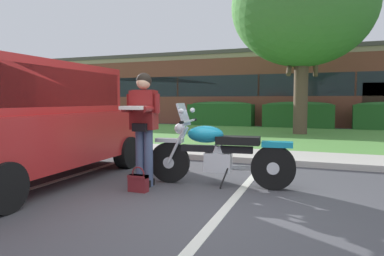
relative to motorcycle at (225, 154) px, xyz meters
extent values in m
plane|color=#424247|center=(-0.23, -1.21, -0.49)|extent=(140.00, 140.00, 0.00)
cube|color=#B7B2A8|center=(-0.23, 2.10, -0.43)|extent=(60.00, 0.20, 0.12)
cube|color=#B7B2A8|center=(-0.23, 2.95, -0.45)|extent=(60.00, 1.50, 0.08)
cube|color=#518E3D|center=(-0.23, 7.63, -0.46)|extent=(60.00, 7.86, 0.06)
cube|color=silver|center=(-2.60, -1.01, -0.49)|extent=(0.28, 4.40, 0.01)
cube|color=silver|center=(0.34, -1.01, -0.49)|extent=(0.28, 4.40, 0.01)
cylinder|color=black|center=(-0.87, -0.10, -0.17)|extent=(0.65, 0.17, 0.64)
cylinder|color=silver|center=(-0.87, -0.10, -0.17)|extent=(0.19, 0.14, 0.18)
cylinder|color=black|center=(0.72, 0.07, -0.17)|extent=(0.66, 0.25, 0.64)
cylinder|color=silver|center=(0.72, 0.07, -0.17)|extent=(0.20, 0.22, 0.18)
cube|color=silver|center=(-0.87, -0.10, 0.18)|extent=(0.45, 0.18, 0.06)
cube|color=teal|center=(0.77, 0.08, 0.17)|extent=(0.46, 0.24, 0.08)
cylinder|color=silver|center=(-0.73, -0.16, 0.11)|extent=(0.31, 0.08, 0.58)
cylinder|color=silver|center=(-0.75, 0.00, 0.11)|extent=(0.31, 0.08, 0.58)
sphere|color=silver|center=(-0.70, -0.08, 0.37)|extent=(0.17, 0.17, 0.17)
cylinder|color=silver|center=(-0.56, -0.06, 0.49)|extent=(0.11, 0.72, 0.03)
cylinder|color=black|center=(-0.53, -0.42, 0.49)|extent=(0.05, 0.10, 0.04)
cylinder|color=black|center=(-0.60, 0.30, 0.49)|extent=(0.05, 0.10, 0.04)
sphere|color=silver|center=(-0.55, -0.36, 0.65)|extent=(0.08, 0.08, 0.08)
sphere|color=silver|center=(-0.62, 0.23, 0.65)|extent=(0.08, 0.08, 0.08)
cube|color=#B2BCC6|center=(-0.64, -0.07, 0.59)|extent=(0.18, 0.37, 0.35)
cube|color=black|center=(-0.13, -0.02, 0.07)|extent=(1.10, 0.21, 0.10)
ellipsoid|color=teal|center=(-0.30, -0.03, 0.29)|extent=(0.59, 0.38, 0.26)
cube|color=black|center=(0.20, 0.02, 0.21)|extent=(0.67, 0.34, 0.12)
cube|color=silver|center=(-0.10, -0.01, -0.13)|extent=(0.42, 0.28, 0.28)
cylinder|color=silver|center=(-0.13, -0.02, 0.03)|extent=(0.19, 0.14, 0.21)
cylinder|color=silver|center=(-0.06, -0.01, 0.03)|extent=(0.19, 0.14, 0.21)
cylinder|color=silver|center=(0.25, 0.16, -0.23)|extent=(0.61, 0.14, 0.08)
cylinder|color=silver|center=(0.45, 0.18, -0.23)|extent=(0.61, 0.14, 0.08)
cylinder|color=black|center=(0.04, -0.16, -0.34)|extent=(0.11, 0.13, 0.30)
cube|color=black|center=(-1.06, -0.46, -0.44)|extent=(0.12, 0.25, 0.10)
cube|color=black|center=(-1.20, -0.47, -0.44)|extent=(0.12, 0.25, 0.10)
cylinder|color=#47567A|center=(-1.06, -0.44, -0.06)|extent=(0.14, 0.14, 0.86)
cylinder|color=#47567A|center=(-1.20, -0.45, -0.06)|extent=(0.14, 0.14, 0.86)
cube|color=maroon|center=(-1.13, -0.44, 0.66)|extent=(0.39, 0.24, 0.58)
cube|color=maroon|center=(-1.13, -0.44, 0.93)|extent=(0.31, 0.22, 0.06)
sphere|color=tan|center=(-1.13, -0.44, 1.07)|extent=(0.21, 0.21, 0.21)
sphere|color=black|center=(-1.13, -0.43, 1.10)|extent=(0.23, 0.23, 0.23)
cube|color=black|center=(-1.13, -0.57, 0.41)|extent=(0.23, 0.11, 0.12)
cylinder|color=maroon|center=(-0.97, -0.59, 0.68)|extent=(0.11, 0.34, 0.09)
cylinder|color=maroon|center=(-1.28, -0.61, 0.68)|extent=(0.11, 0.34, 0.09)
cylinder|color=maroon|center=(-0.91, -0.45, 0.76)|extent=(0.10, 0.10, 0.28)
cylinder|color=maroon|center=(-1.35, -0.47, 0.76)|extent=(0.10, 0.10, 0.28)
cube|color=white|center=(-1.12, -0.74, 0.70)|extent=(0.34, 0.34, 0.05)
cube|color=maroon|center=(-1.04, -0.79, -0.37)|extent=(0.28, 0.12, 0.24)
cube|color=maroon|center=(-1.04, -0.79, -0.27)|extent=(0.28, 0.13, 0.04)
torus|color=maroon|center=(-1.04, -0.79, -0.23)|extent=(0.20, 0.02, 0.20)
cube|color=#AD2323|center=(-2.96, -0.81, 0.21)|extent=(2.17, 4.80, 0.80)
cube|color=#AD2323|center=(-2.96, -0.96, 0.99)|extent=(1.88, 3.01, 0.76)
cube|color=black|center=(-2.12, -0.91, 0.99)|extent=(0.20, 2.72, 0.55)
cube|color=black|center=(-3.03, 0.27, 0.95)|extent=(1.57, 0.33, 0.51)
cube|color=black|center=(-3.10, 1.57, -0.09)|extent=(1.90, 0.21, 0.20)
cylinder|color=black|center=(-3.94, 0.59, -0.19)|extent=(0.27, 0.61, 0.60)
cylinder|color=black|center=(-2.16, 0.70, -0.19)|extent=(0.27, 0.61, 0.60)
cylinder|color=black|center=(-1.99, -2.21, -0.19)|extent=(0.27, 0.61, 0.60)
cylinder|color=brown|center=(0.39, 8.53, 0.90)|extent=(0.51, 0.51, 2.77)
ellipsoid|color=#3D7A33|center=(0.39, 8.53, 4.20)|extent=(5.12, 5.12, 4.35)
cylinder|color=brown|center=(0.86, 8.53, 2.41)|extent=(0.18, 1.10, 1.47)
cylinder|color=brown|center=(-0.02, 8.53, 2.20)|extent=(0.18, 0.95, 1.06)
cube|color=#235623|center=(-3.70, 11.88, 0.06)|extent=(3.26, 0.90, 1.10)
ellipsoid|color=#235623|center=(-3.70, 11.88, 0.61)|extent=(3.09, 0.84, 0.28)
cube|color=#235623|center=(0.02, 11.88, 0.06)|extent=(3.15, 0.90, 1.10)
ellipsoid|color=#235623|center=(0.02, 11.88, 0.61)|extent=(3.00, 0.84, 0.28)
cube|color=brown|center=(-2.01, 17.64, 1.37)|extent=(26.17, 9.65, 3.73)
cube|color=#998466|center=(-2.01, 12.85, 3.12)|extent=(26.17, 0.10, 0.24)
cube|color=#4C4742|center=(-2.01, 17.64, 3.34)|extent=(26.43, 9.75, 0.20)
cube|color=#1E282D|center=(-2.01, 12.84, 1.56)|extent=(22.25, 0.06, 1.10)
cube|color=brown|center=(-10.91, 12.83, 1.56)|extent=(0.08, 0.04, 1.20)
cube|color=brown|center=(-6.46, 12.83, 1.56)|extent=(0.08, 0.04, 1.20)
cube|color=brown|center=(-2.01, 12.83, 1.56)|extent=(0.08, 0.04, 1.20)
cube|color=brown|center=(2.44, 12.83, 1.56)|extent=(0.08, 0.04, 1.20)
cube|color=#473323|center=(3.22, 12.85, 0.56)|extent=(1.00, 0.08, 2.10)
camera|label=1|loc=(1.50, -5.12, 0.81)|focal=33.27mm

